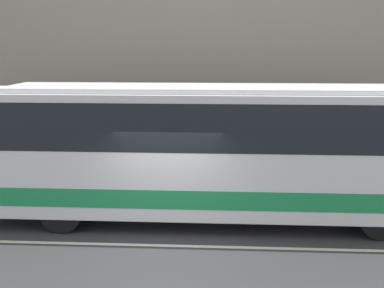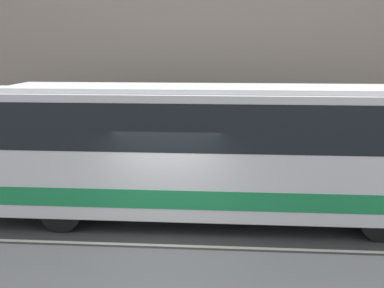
% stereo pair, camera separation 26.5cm
% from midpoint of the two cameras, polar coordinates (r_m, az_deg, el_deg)
% --- Properties ---
extents(ground_plane, '(60.00, 60.00, 0.00)m').
position_cam_midpoint_polar(ground_plane, '(12.26, -3.49, -10.78)').
color(ground_plane, '#38383A').
extents(sidewalk, '(60.00, 2.35, 0.14)m').
position_cam_midpoint_polar(sidewalk, '(17.14, -1.32, -4.25)').
color(sidewalk, '#A09E99').
rests_on(sidewalk, ground_plane).
extents(building_facade, '(60.00, 0.35, 11.87)m').
position_cam_midpoint_polar(building_facade, '(17.92, -1.02, 14.67)').
color(building_facade, gray).
rests_on(building_facade, ground_plane).
extents(lane_stripe, '(54.00, 0.14, 0.01)m').
position_cam_midpoint_polar(lane_stripe, '(12.26, -3.49, -10.76)').
color(lane_stripe, beige).
rests_on(lane_stripe, ground_plane).
extents(transit_bus, '(11.55, 2.61, 3.45)m').
position_cam_midpoint_polar(transit_bus, '(13.45, 0.73, -0.21)').
color(transit_bus, white).
rests_on(transit_bus, ground_plane).
extents(pedestrian_waiting, '(0.36, 0.36, 1.65)m').
position_cam_midpoint_polar(pedestrian_waiting, '(18.14, -13.25, -0.98)').
color(pedestrian_waiting, '#1E5933').
rests_on(pedestrian_waiting, sidewalk).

